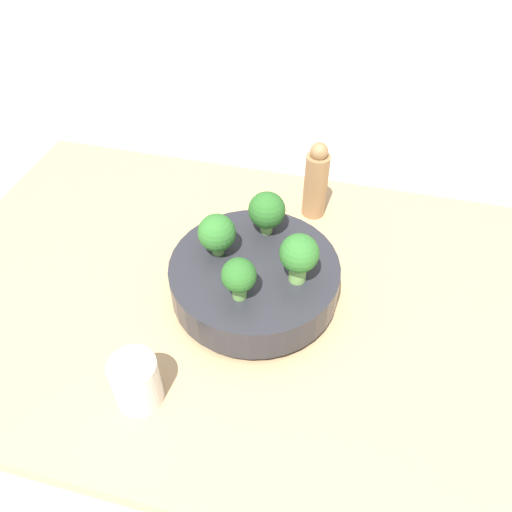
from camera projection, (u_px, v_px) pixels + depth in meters
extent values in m
plane|color=beige|center=(255.00, 308.00, 0.85)|extent=(6.00, 6.00, 0.00)
cube|color=tan|center=(254.00, 302.00, 0.84)|extent=(1.12, 0.70, 0.03)
cylinder|color=#28282D|center=(256.00, 293.00, 0.82)|extent=(0.12, 0.12, 0.01)
cylinder|color=#28282D|center=(256.00, 278.00, 0.80)|extent=(0.27, 0.27, 0.06)
cylinder|color=#7AB256|center=(298.00, 271.00, 0.74)|extent=(0.03, 0.03, 0.03)
sphere|color=#2D6B28|center=(299.00, 253.00, 0.72)|extent=(0.06, 0.06, 0.06)
cylinder|color=#7AB256|center=(269.00, 226.00, 0.82)|extent=(0.02, 0.02, 0.02)
sphere|color=#286023|center=(270.00, 211.00, 0.80)|extent=(0.06, 0.06, 0.06)
cylinder|color=#6BA34C|center=(239.00, 290.00, 0.72)|extent=(0.02, 0.02, 0.03)
sphere|color=#286023|center=(239.00, 275.00, 0.70)|extent=(0.05, 0.05, 0.05)
cylinder|color=#609347|center=(218.00, 248.00, 0.79)|extent=(0.02, 0.02, 0.02)
sphere|color=#2D6B28|center=(217.00, 233.00, 0.77)|extent=(0.06, 0.06, 0.06)
cylinder|color=silver|center=(136.00, 382.00, 0.67)|extent=(0.06, 0.06, 0.08)
cylinder|color=#997047|center=(316.00, 186.00, 0.93)|extent=(0.04, 0.04, 0.13)
sphere|color=#997047|center=(319.00, 151.00, 0.88)|extent=(0.03, 0.03, 0.03)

